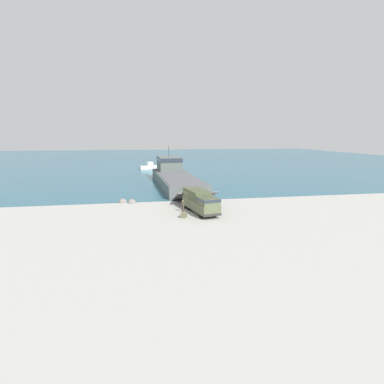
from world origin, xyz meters
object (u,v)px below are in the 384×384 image
(military_truck, at_px, (200,201))
(cargo_crate, at_px, (184,215))
(landing_craft, at_px, (174,175))
(soldier_on_ramp, at_px, (183,205))
(moored_boat_a, at_px, (149,167))

(military_truck, relative_size, cargo_crate, 10.36)
(landing_craft, xyz_separation_m, cargo_crate, (-1.99, -27.58, -1.54))
(soldier_on_ramp, height_order, moored_boat_a, moored_boat_a)
(landing_craft, xyz_separation_m, military_truck, (0.59, -25.32, -0.32))
(landing_craft, height_order, moored_boat_a, landing_craft)
(landing_craft, xyz_separation_m, moored_boat_a, (-4.41, 29.70, -1.12))
(landing_craft, distance_m, cargo_crate, 27.69)
(soldier_on_ramp, bearing_deg, military_truck, -43.84)
(landing_craft, height_order, military_truck, landing_craft)
(landing_craft, bearing_deg, moored_boat_a, 95.73)
(moored_boat_a, relative_size, cargo_crate, 7.93)
(soldier_on_ramp, xyz_separation_m, cargo_crate, (-0.28, -2.89, -0.62))
(military_truck, bearing_deg, moored_boat_a, 173.48)
(military_truck, distance_m, moored_boat_a, 55.25)
(military_truck, height_order, soldier_on_ramp, military_truck)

